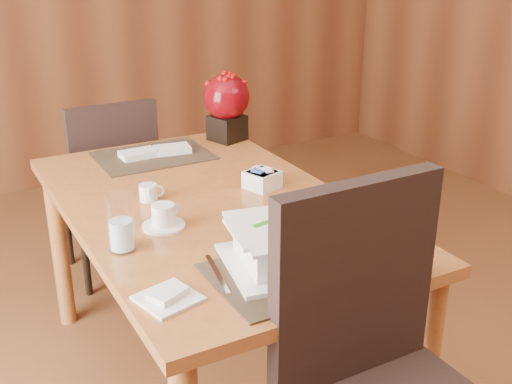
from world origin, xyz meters
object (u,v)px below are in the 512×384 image
creamer_jug (148,193)px  soup_setting (283,246)px  berry_decor (227,103)px  dining_table (210,228)px  far_chair (111,182)px  water_glass (121,223)px  coffee_cup (163,218)px  sugar_caddy (262,180)px  near_chair (382,375)px  bread_plate (168,298)px

creamer_jug → soup_setting: bearing=-61.2°
berry_decor → dining_table: bearing=-121.3°
berry_decor → far_chair: (-0.44, 0.36, -0.40)m
water_glass → coffee_cup: bearing=29.3°
sugar_caddy → water_glass: bearing=-158.7°
near_chair → bread_plate: bearing=140.2°
sugar_caddy → bread_plate: 0.79m
coffee_cup → near_chair: (0.27, -0.75, -0.18)m
coffee_cup → sugar_caddy: (0.43, 0.14, -0.00)m
dining_table → water_glass: (-0.37, -0.20, 0.18)m
water_glass → far_chair: size_ratio=0.19×
soup_setting → near_chair: size_ratio=0.33×
sugar_caddy → berry_decor: size_ratio=0.36×
far_chair → sugar_caddy: bearing=107.8°
coffee_cup → water_glass: bearing=-150.7°
sugar_caddy → berry_decor: (0.15, 0.58, 0.13)m
water_glass → near_chair: size_ratio=0.16×
water_glass → far_chair: 1.24m
water_glass → sugar_caddy: water_glass is taller
soup_setting → berry_decor: berry_decor is taller
sugar_caddy → dining_table: bearing=-171.7°
berry_decor → near_chair: 1.53m
soup_setting → bread_plate: soup_setting is taller
dining_table → creamer_jug: (-0.17, 0.12, 0.13)m
soup_setting → creamer_jug: bearing=115.3°
soup_setting → near_chair: 0.42m
soup_setting → water_glass: size_ratio=2.03×
water_glass → sugar_caddy: bearing=21.3°
water_glass → berry_decor: size_ratio=0.60×
coffee_cup → near_chair: bearing=-70.0°
sugar_caddy → far_chair: 1.01m
dining_table → coffee_cup: bearing=-152.3°
bread_plate → water_glass: bearing=92.7°
creamer_jug → sugar_caddy: sugar_caddy is taller
soup_setting → bread_plate: (-0.34, -0.01, -0.06)m
soup_setting → coffee_cup: (-0.20, 0.39, -0.03)m
bread_plate → coffee_cup: bearing=70.4°
soup_setting → sugar_caddy: 0.58m
dining_table → soup_setting: (-0.01, -0.50, 0.16)m
water_glass → near_chair: (0.43, -0.66, -0.24)m
water_glass → creamer_jug: bearing=58.7°
creamer_jug → bread_plate: creamer_jug is taller
soup_setting → water_glass: water_glass is taller
soup_setting → sugar_caddy: bearing=76.8°
creamer_jug → berry_decor: 0.74m
far_chair → water_glass: bearing=75.9°
coffee_cup → berry_decor: berry_decor is taller
berry_decor → far_chair: 0.70m
dining_table → near_chair: 0.86m
coffee_cup → near_chair: 0.82m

